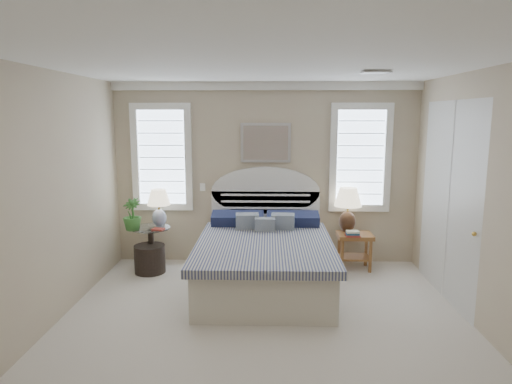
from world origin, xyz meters
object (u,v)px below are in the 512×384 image
object	(u,v)px
side_table_left	(151,244)
floor_pot	(150,259)
nightstand_right	(355,243)
bed	(265,257)
lamp_left	(159,204)
lamp_right	(348,205)

from	to	relation	value
side_table_left	floor_pot	bearing A→B (deg)	-87.41
nightstand_right	floor_pot	world-z (taller)	nightstand_right
side_table_left	floor_pot	world-z (taller)	side_table_left
bed	nightstand_right	bearing A→B (deg)	28.03
lamp_left	floor_pot	bearing A→B (deg)	-117.83
bed	lamp_right	world-z (taller)	bed
floor_pot	lamp_right	distance (m)	2.97
side_table_left	lamp_left	bearing A→B (deg)	33.33
bed	lamp_right	bearing A→B (deg)	34.85
nightstand_right	bed	bearing A→B (deg)	-151.97
side_table_left	lamp_right	bearing A→B (deg)	5.00
side_table_left	lamp_right	size ratio (longest dim) A/B	0.96
lamp_left	bed	bearing A→B (deg)	-23.46
lamp_left	side_table_left	bearing A→B (deg)	-146.67
bed	side_table_left	xyz separation A→B (m)	(-1.65, 0.59, 0.00)
nightstand_right	lamp_left	xyz separation A→B (m)	(-2.84, -0.03, 0.58)
bed	side_table_left	bearing A→B (deg)	160.26
bed	lamp_right	size ratio (longest dim) A/B	3.47
side_table_left	floor_pot	size ratio (longest dim) A/B	1.44
lamp_left	lamp_right	size ratio (longest dim) A/B	0.83
lamp_right	side_table_left	bearing A→B (deg)	-175.00
bed	nightstand_right	distance (m)	1.47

